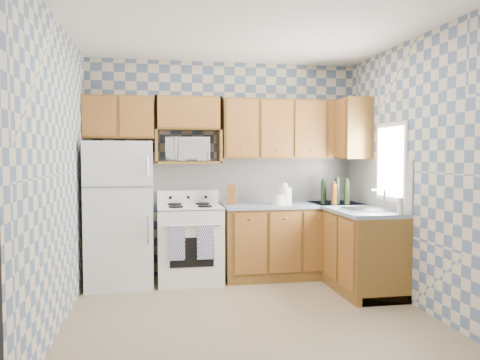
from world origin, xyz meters
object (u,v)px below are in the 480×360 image
electric_kettle (285,196)px  refrigerator (120,214)px  microwave (187,149)px  stove_body (190,244)px

electric_kettle → refrigerator: bearing=178.5°
microwave → electric_kettle: 1.33m
stove_body → microwave: 1.16m
refrigerator → electric_kettle: size_ratio=8.00×
refrigerator → electric_kettle: 1.97m
refrigerator → stove_body: refrigerator is taller
stove_body → electric_kettle: bearing=-3.8°
stove_body → electric_kettle: (1.16, -0.08, 0.57)m
refrigerator → electric_kettle: bearing=-1.5°
refrigerator → stove_body: 0.89m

